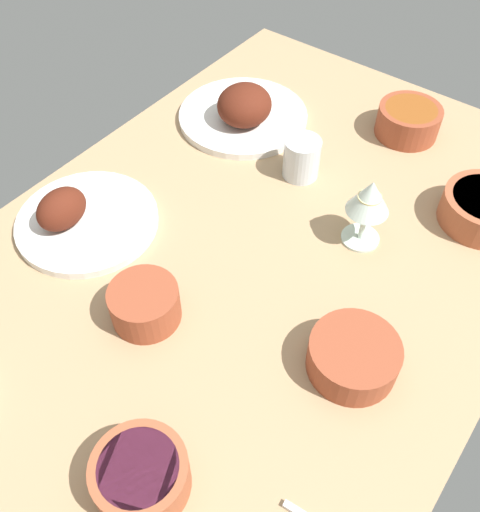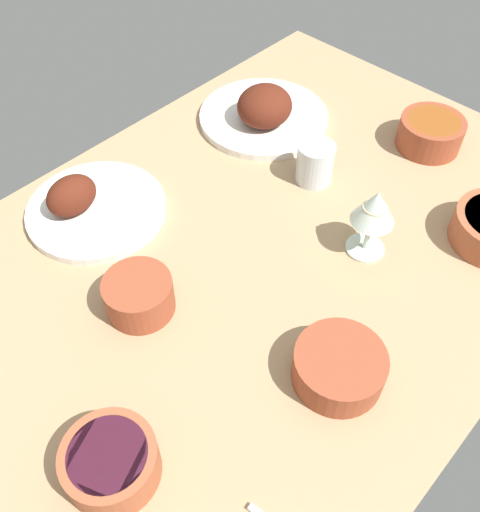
% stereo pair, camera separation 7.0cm
% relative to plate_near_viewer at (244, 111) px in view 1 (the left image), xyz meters
% --- Properties ---
extents(dining_table, '(1.40, 0.90, 0.04)m').
position_rel_plate_near_viewer_xyz_m(dining_table, '(0.33, 0.24, -0.05)').
color(dining_table, tan).
rests_on(dining_table, ground).
extents(plate_near_viewer, '(0.29, 0.29, 0.10)m').
position_rel_plate_near_viewer_xyz_m(plate_near_viewer, '(0.00, 0.00, 0.00)').
color(plate_near_viewer, silver).
rests_on(plate_near_viewer, dining_table).
extents(plate_center_main, '(0.26, 0.26, 0.09)m').
position_rel_plate_near_viewer_xyz_m(plate_center_main, '(0.44, -0.05, -0.01)').
color(plate_center_main, silver).
rests_on(plate_center_main, dining_table).
extents(bowl_pasta, '(0.14, 0.14, 0.06)m').
position_rel_plate_near_viewer_xyz_m(bowl_pasta, '(0.39, 0.50, 0.00)').
color(bowl_pasta, brown).
rests_on(bowl_pasta, dining_table).
extents(bowl_cream, '(0.11, 0.11, 0.06)m').
position_rel_plate_near_viewer_xyz_m(bowl_cream, '(0.51, 0.19, 0.00)').
color(bowl_cream, brown).
rests_on(bowl_cream, dining_table).
extents(bowl_onions, '(0.13, 0.13, 0.06)m').
position_rel_plate_near_viewer_xyz_m(bowl_onions, '(0.71, 0.37, 0.00)').
color(bowl_onions, '#A35133').
rests_on(bowl_onions, dining_table).
extents(bowl_soup, '(0.13, 0.13, 0.06)m').
position_rel_plate_near_viewer_xyz_m(bowl_soup, '(-0.18, 0.31, 0.00)').
color(bowl_soup, brown).
rests_on(bowl_soup, dining_table).
extents(wine_glass, '(0.08, 0.08, 0.14)m').
position_rel_plate_near_viewer_xyz_m(wine_glass, '(0.15, 0.38, 0.07)').
color(wine_glass, silver).
rests_on(wine_glass, dining_table).
extents(water_tumbler, '(0.07, 0.07, 0.08)m').
position_rel_plate_near_viewer_xyz_m(water_tumbler, '(0.07, 0.20, 0.01)').
color(water_tumbler, silver).
rests_on(water_tumbler, dining_table).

